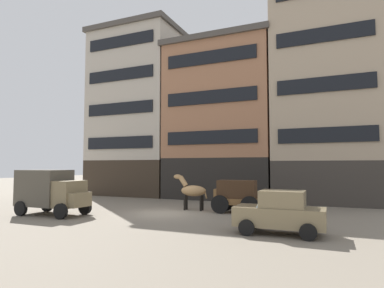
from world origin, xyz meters
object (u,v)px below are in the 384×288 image
(sedan_dark, at_px, (280,212))
(pedestrian_officer, at_px, (223,192))
(fire_hydrant_curbside, at_px, (294,202))
(delivery_truck_near, at_px, (52,190))
(cargo_wagon, at_px, (236,194))
(draft_horse, at_px, (192,190))

(sedan_dark, xyz_separation_m, pedestrian_officer, (-5.23, 8.25, 0.07))
(sedan_dark, xyz_separation_m, fire_hydrant_curbside, (-0.48, 9.04, -0.49))
(delivery_truck_near, distance_m, sedan_dark, 13.11)
(cargo_wagon, distance_m, pedestrian_officer, 3.45)
(pedestrian_officer, bearing_deg, cargo_wagon, -58.42)
(draft_horse, relative_size, pedestrian_officer, 1.31)
(sedan_dark, bearing_deg, fire_hydrant_curbside, 93.01)
(cargo_wagon, xyz_separation_m, draft_horse, (-2.95, -0.00, 0.12))
(cargo_wagon, bearing_deg, fire_hydrant_curbside, 51.63)
(delivery_truck_near, height_order, sedan_dark, delivery_truck_near)
(cargo_wagon, xyz_separation_m, delivery_truck_near, (-9.68, -5.19, 0.28))
(delivery_truck_near, xyz_separation_m, fire_hydrant_curbside, (12.63, 8.91, -1.00))
(draft_horse, xyz_separation_m, sedan_dark, (6.37, -5.31, -0.36))
(draft_horse, relative_size, sedan_dark, 0.63)
(cargo_wagon, height_order, sedan_dark, cargo_wagon)
(cargo_wagon, relative_size, delivery_truck_near, 0.68)
(cargo_wagon, bearing_deg, sedan_dark, -57.22)
(delivery_truck_near, bearing_deg, sedan_dark, -0.57)
(draft_horse, distance_m, sedan_dark, 8.31)
(cargo_wagon, relative_size, draft_horse, 1.27)
(delivery_truck_near, xyz_separation_m, pedestrian_officer, (7.87, 8.12, -0.44))
(delivery_truck_near, distance_m, fire_hydrant_curbside, 15.48)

